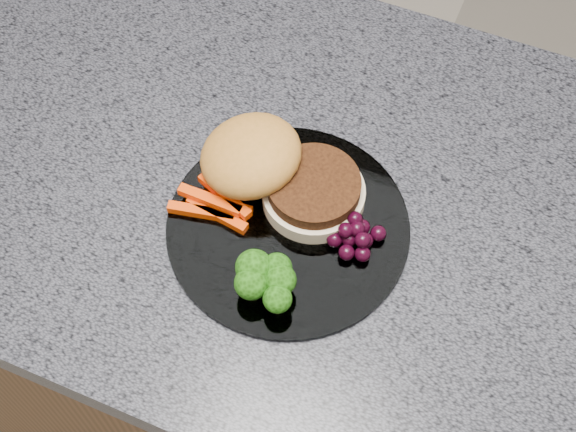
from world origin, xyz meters
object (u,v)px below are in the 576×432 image
object	(u,v)px
plate	(288,227)
burger	(273,171)
island_cabinet	(288,340)
grape_bunch	(355,236)

from	to	relation	value
plate	burger	world-z (taller)	burger
plate	island_cabinet	bearing A→B (deg)	113.44
island_cabinet	grape_bunch	bearing A→B (deg)	-26.02
plate	grape_bunch	bearing A→B (deg)	7.01
burger	island_cabinet	bearing A→B (deg)	50.74
island_cabinet	burger	bearing A→B (deg)	-130.14
island_cabinet	burger	world-z (taller)	burger
grape_bunch	plate	bearing A→B (deg)	-172.99
island_cabinet	burger	size ratio (longest dim) A/B	6.43
burger	grape_bunch	world-z (taller)	burger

